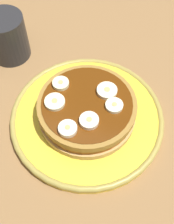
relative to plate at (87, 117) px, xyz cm
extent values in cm
cube|color=olive|center=(0.00, 0.00, -2.48)|extent=(140.00, 140.00, 3.00)
cylinder|color=yellow|center=(0.00, 0.00, -0.22)|extent=(27.35, 27.35, 1.52)
torus|color=#A49342|center=(0.00, 0.00, 0.31)|extent=(27.60, 27.60, 1.06)
cylinder|color=tan|center=(0.15, 0.46, 1.22)|extent=(17.13, 17.13, 1.37)
cylinder|color=#A05E25|center=(0.47, 0.18, 2.60)|extent=(16.37, 16.37, 1.37)
cylinder|color=olive|center=(-0.34, 0.36, 3.97)|extent=(16.90, 16.90, 1.37)
cylinder|color=#592B0A|center=(0.00, 0.00, 4.73)|extent=(15.36, 15.36, 0.16)
cylinder|color=#F3F1BD|center=(5.09, 1.64, 5.07)|extent=(3.41, 3.41, 0.84)
cylinder|color=tan|center=(5.09, 1.64, 5.53)|extent=(0.96, 0.96, 0.08)
cylinder|color=#F8E3BF|center=(-1.39, 3.50, 5.14)|extent=(3.15, 3.15, 0.97)
cylinder|color=tan|center=(-1.39, 3.50, 5.66)|extent=(0.88, 0.88, 0.08)
cylinder|color=#FAE8BC|center=(-2.63, -3.05, 5.09)|extent=(3.50, 3.50, 0.87)
cylinder|color=tan|center=(-2.63, -3.05, 5.56)|extent=(0.98, 0.98, 0.08)
cylinder|color=#F3F1C5|center=(-4.51, -0.52, 5.04)|extent=(2.96, 2.96, 0.76)
cylinder|color=tan|center=(-4.51, -0.52, 5.46)|extent=(0.83, 0.83, 0.08)
cylinder|color=#F2F2B5|center=(5.42, -2.28, 5.09)|extent=(2.88, 2.88, 0.88)
cylinder|color=tan|center=(5.42, -2.28, 5.57)|extent=(0.81, 0.81, 0.08)
cylinder|color=#F8EBC6|center=(1.40, 5.85, 5.15)|extent=(3.00, 3.00, 1.00)
cylinder|color=tan|center=(1.40, 5.85, 5.69)|extent=(0.84, 0.84, 0.08)
cylinder|color=#262628|center=(20.22, -11.37, 3.69)|extent=(8.15, 8.15, 9.34)
cylinder|color=black|center=(20.22, -11.37, 7.42)|extent=(6.93, 6.93, 0.56)
camera|label=1|loc=(-7.67, 25.73, 44.35)|focal=46.00mm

